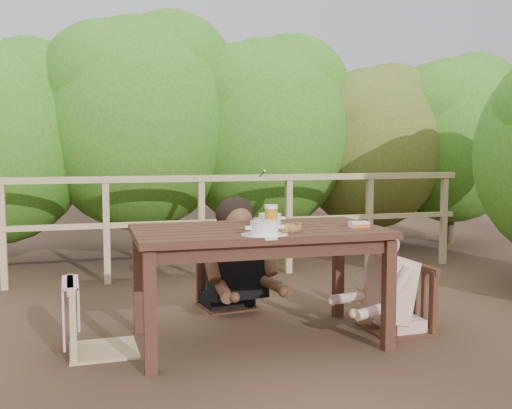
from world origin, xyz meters
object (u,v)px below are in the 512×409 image
object	(u,v)px
diner_right	(401,248)
tumbler	(296,229)
bread_roll	(289,229)
chair_left	(102,283)
beer_glass	(271,218)
table	(258,286)
woman	(227,222)
butter_tub	(359,226)
chair_far	(227,255)
soup_far	(270,220)
chair_right	(397,269)
soup_near	(264,229)

from	to	relation	value
diner_right	tumbler	xyz separation A→B (m)	(-0.88, -0.28, 0.20)
bread_roll	tumbler	world-z (taller)	tumbler
chair_left	diner_right	world-z (taller)	diner_right
beer_glass	tumbler	distance (m)	0.28
table	woman	xyz separation A→B (m)	(-0.00, 0.91, 0.31)
butter_tub	chair_left	bearing A→B (deg)	174.64
butter_tub	diner_right	bearing A→B (deg)	21.43
table	diner_right	bearing A→B (deg)	-1.80
diner_right	butter_tub	distance (m)	0.45
table	chair_far	distance (m)	0.89
table	butter_tub	xyz separation A→B (m)	(0.64, -0.16, 0.40)
diner_right	chair_far	bearing A→B (deg)	45.53
diner_right	soup_far	size ratio (longest dim) A/B	4.52
woman	soup_far	distance (m)	0.75
butter_tub	chair_right	bearing A→B (deg)	22.86
soup_near	chair_far	bearing A→B (deg)	87.73
chair_far	tumbler	size ratio (longest dim) A/B	10.09
chair_far	diner_right	distance (m)	1.39
beer_glass	chair_right	bearing A→B (deg)	1.24
beer_glass	soup_near	bearing A→B (deg)	-115.46
diner_right	beer_glass	distance (m)	0.98
table	beer_glass	bearing A→B (deg)	-36.10
chair_left	bread_roll	size ratio (longest dim) A/B	7.33
woman	beer_glass	xyz separation A→B (m)	(0.07, -0.96, 0.14)
soup_near	bread_roll	distance (m)	0.18
chair_right	chair_left	bearing A→B (deg)	-95.61
chair_left	bread_roll	bearing A→B (deg)	-108.56
diner_right	table	bearing A→B (deg)	85.65
table	chair_left	bearing A→B (deg)	175.73
chair_left	chair_far	bearing A→B (deg)	-52.33
table	beer_glass	world-z (taller)	beer_glass
chair_far	chair_right	xyz separation A→B (m)	(0.99, -0.92, 0.01)
diner_right	chair_left	bearing A→B (deg)	84.43
chair_far	chair_right	bearing A→B (deg)	-51.76
chair_far	tumbler	bearing A→B (deg)	-92.13
soup_near	table	bearing A→B (deg)	81.11
table	tumbler	bearing A→B (deg)	-65.36
tumbler	chair_left	bearing A→B (deg)	161.02
chair_left	butter_tub	size ratio (longest dim) A/B	7.04
diner_right	butter_tub	bearing A→B (deg)	105.96
diner_right	soup_near	distance (m)	1.12
chair_left	tumbler	size ratio (longest dim) A/B	10.41
diner_right	butter_tub	xyz separation A→B (m)	(-0.39, -0.13, 0.19)
butter_tub	woman	bearing A→B (deg)	123.63
table	chair_far	size ratio (longest dim) A/B	1.90
bread_roll	butter_tub	distance (m)	0.52
chair_right	soup_near	bearing A→B (deg)	-78.08
soup_far	beer_glass	xyz separation A→B (m)	(-0.06, -0.22, 0.04)
woman	chair_left	bearing A→B (deg)	31.20
table	chair_left	distance (m)	0.99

